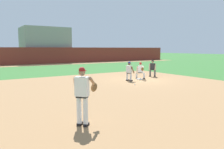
# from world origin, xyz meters

# --- Properties ---
(ground_plane) EXTENTS (160.00, 160.00, 0.00)m
(ground_plane) POSITION_xyz_m (0.00, 0.00, 0.00)
(ground_plane) COLOR #336B2D
(infield_dirt_patch) EXTENTS (18.00, 18.00, 0.01)m
(infield_dirt_patch) POSITION_xyz_m (-4.06, -3.47, 0.00)
(infield_dirt_patch) COLOR #9E754C
(infield_dirt_patch) RESTS_ON ground
(warning_track_strip) EXTENTS (48.00, 3.20, 0.01)m
(warning_track_strip) POSITION_xyz_m (0.00, 20.00, 0.00)
(warning_track_strip) COLOR #9E754C
(warning_track_strip) RESTS_ON ground
(first_base_bag) EXTENTS (0.38, 0.38, 0.09)m
(first_base_bag) POSITION_xyz_m (0.00, 0.00, 0.04)
(first_base_bag) COLOR white
(first_base_bag) RESTS_ON ground
(baseball) EXTENTS (0.07, 0.07, 0.07)m
(baseball) POSITION_xyz_m (-1.91, -1.79, 0.04)
(baseball) COLOR white
(baseball) RESTS_ON ground
(pitcher) EXTENTS (0.85, 0.56, 1.86)m
(pitcher) POSITION_xyz_m (-8.07, -6.93, 1.06)
(pitcher) COLOR black
(pitcher) RESTS_ON ground
(first_baseman) EXTENTS (0.76, 1.08, 1.34)m
(first_baseman) POSITION_xyz_m (0.34, 0.32, 0.73)
(first_baseman) COLOR black
(first_baseman) RESTS_ON ground
(baserunner) EXTENTS (0.47, 0.61, 1.46)m
(baserunner) POSITION_xyz_m (-1.10, -0.09, 0.79)
(baserunner) COLOR black
(baserunner) RESTS_ON ground
(umpire) EXTENTS (0.65, 0.68, 1.46)m
(umpire) POSITION_xyz_m (2.17, 0.89, 0.79)
(umpire) COLOR black
(umpire) RESTS_ON ground
(outfield_wall) EXTENTS (48.00, 0.50, 2.60)m
(outfield_wall) POSITION_xyz_m (0.00, 22.00, 1.30)
(outfield_wall) COLOR maroon
(outfield_wall) RESTS_ON ground
(stadium_seating_block) EXTENTS (7.62, 5.90, 6.00)m
(stadium_seating_block) POSITION_xyz_m (0.00, 25.75, 3.02)
(stadium_seating_block) COLOR gray
(stadium_seating_block) RESTS_ON ground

